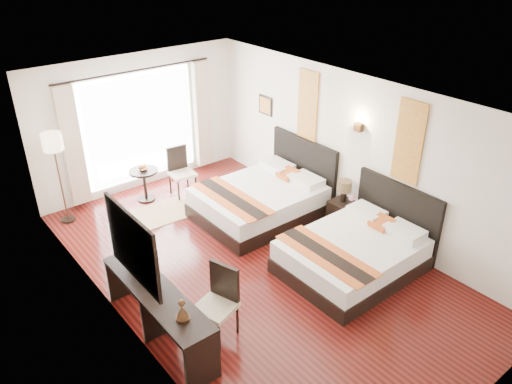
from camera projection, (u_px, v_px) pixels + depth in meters
floor at (253, 264)px, 8.23m from camera, size 4.50×7.50×0.01m
ceiling at (253, 100)px, 6.92m from camera, size 4.50×7.50×0.02m
wall_headboard at (353, 152)px, 8.81m from camera, size 0.01×7.50×2.80m
wall_desk at (115, 240)px, 6.34m from camera, size 0.01×7.50×2.80m
wall_window at (139, 122)px, 10.16m from camera, size 4.50×0.01×2.80m
wall_entry at (485, 324)px, 4.99m from camera, size 4.50×0.01×2.80m
window_glass at (140, 127)px, 10.19m from camera, size 2.40×0.02×2.20m
sheer_curtain at (141, 128)px, 10.15m from camera, size 2.30×0.02×2.10m
drape_left at (72, 147)px, 9.33m from camera, size 0.35×0.14×2.35m
drape_right at (202, 115)px, 10.93m from camera, size 0.35×0.14×2.35m
art_panel_near at (409, 142)px, 7.78m from camera, size 0.03×0.50×1.35m
art_panel_far at (308, 106)px, 9.35m from camera, size 0.03×0.50×1.35m
wall_sconce at (359, 127)px, 8.45m from camera, size 0.10×0.14×0.14m
mirror_frame at (132, 246)px, 5.95m from camera, size 0.04×1.25×0.95m
mirror_glass at (134, 245)px, 5.96m from camera, size 0.01×1.12×0.82m
bed_near at (356, 252)px, 7.99m from camera, size 2.18×1.70×1.23m
bed_far at (263, 199)px, 9.51m from camera, size 2.31×1.80×1.30m
nightstand at (344, 215)px, 9.15m from camera, size 0.42×0.52×0.50m
table_lamp at (344, 187)px, 8.95m from camera, size 0.27×0.27×0.42m
vase at (351, 204)px, 8.88m from camera, size 0.13×0.13×0.12m
console_desk at (158, 313)px, 6.63m from camera, size 0.50×2.20×0.76m
television at (135, 255)px, 6.73m from camera, size 0.15×0.86×0.49m
bronze_figurine at (182, 311)px, 5.92m from camera, size 0.21×0.21×0.26m
desk_chair at (217, 316)px, 6.67m from camera, size 0.61×0.61×1.04m
floor_lamp at (53, 148)px, 8.76m from camera, size 0.35×0.35×1.76m
side_table at (145, 185)px, 10.04m from camera, size 0.57×0.57×0.66m
fruit_bowl at (143, 169)px, 9.87m from camera, size 0.23×0.23×0.05m
window_chair at (182, 181)px, 10.26m from camera, size 0.50×0.50×1.01m
jute_rug at (160, 214)px, 9.66m from camera, size 1.34×0.94×0.01m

